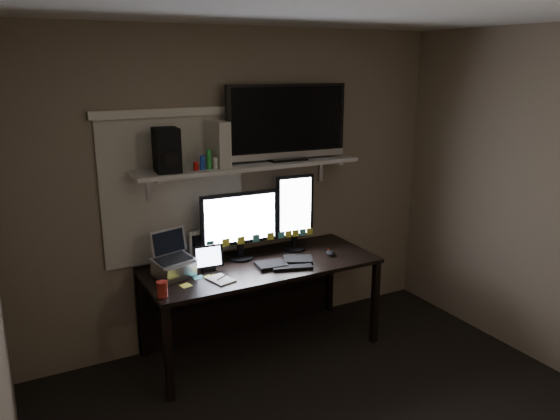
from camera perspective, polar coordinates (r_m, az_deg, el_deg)
ceiling at (r=2.77m, az=11.70°, el=20.44°), size 3.60×3.60×0.00m
back_wall at (r=4.41m, az=-4.19°, el=2.29°), size 3.60×0.00×3.60m
window_blinds at (r=4.20m, az=-10.98°, el=2.09°), size 1.10×0.02×1.10m
desk at (r=4.41m, az=-2.67°, el=-7.23°), size 1.80×0.75×0.73m
wall_shelf at (r=4.21m, az=-3.27°, el=4.67°), size 1.80×0.35×0.03m
monitor_landscape at (r=4.25m, az=-4.22°, el=-1.60°), size 0.63×0.10×0.55m
monitor_portrait at (r=4.44m, az=1.55°, el=-0.25°), size 0.32×0.09×0.64m
keyboard at (r=4.22m, az=0.50°, el=-5.48°), size 0.50×0.31×0.03m
mouse at (r=4.42m, az=5.27°, el=-4.48°), size 0.10×0.12×0.04m
notepad at (r=3.94m, az=-6.21°, el=-7.25°), size 0.18×0.22×0.01m
tablet at (r=4.10m, az=-7.53°, el=-4.97°), size 0.23×0.11×0.20m
file_sorter at (r=4.28m, az=-8.09°, el=-3.77°), size 0.21×0.15×0.25m
laptop at (r=4.00m, az=-11.10°, el=-4.70°), size 0.34×0.31×0.33m
cup at (r=3.72m, az=-12.21°, el=-8.08°), size 0.08×0.08×0.11m
sticky_notes at (r=3.92m, az=-8.00°, el=-7.45°), size 0.32×0.24×0.00m
tv at (r=4.31m, az=0.71°, el=9.11°), size 1.00×0.25×0.59m
game_console at (r=4.11m, az=-6.52°, el=6.92°), size 0.10×0.29×0.34m
speaker at (r=3.94m, az=-11.77°, el=6.15°), size 0.19×0.22×0.31m
bottles at (r=4.01m, az=-7.11°, el=5.33°), size 0.24×0.10×0.15m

